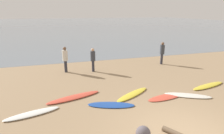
# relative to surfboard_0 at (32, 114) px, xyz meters

# --- Properties ---
(ground_plane) EXTENTS (120.00, 120.00, 0.20)m
(ground_plane) POSITION_rel_surfboard_0_xyz_m (4.82, 7.08, -0.14)
(ground_plane) COLOR #997C5B
(ground_plane) RESTS_ON ground
(ocean_water) EXTENTS (140.00, 100.00, 0.01)m
(ocean_water) POSITION_rel_surfboard_0_xyz_m (4.82, 57.63, -0.04)
(ocean_water) COLOR slate
(ocean_water) RESTS_ON ground
(surfboard_0) EXTENTS (2.17, 0.98, 0.08)m
(surfboard_0) POSITION_rel_surfboard_0_xyz_m (0.00, 0.00, 0.00)
(surfboard_0) COLOR white
(surfboard_0) RESTS_ON ground
(surfboard_1) EXTENTS (2.67, 1.24, 0.09)m
(surfboard_1) POSITION_rel_surfboard_0_xyz_m (1.75, 1.04, 0.00)
(surfboard_1) COLOR #D84C38
(surfboard_1) RESTS_ON ground
(surfboard_2) EXTENTS (2.12, 1.23, 0.06)m
(surfboard_2) POSITION_rel_surfboard_0_xyz_m (3.22, -0.19, -0.01)
(surfboard_2) COLOR #1E479E
(surfboard_2) RESTS_ON ground
(surfboard_3) EXTENTS (2.21, 1.56, 0.08)m
(surfboard_3) POSITION_rel_surfboard_0_xyz_m (4.54, 0.54, -0.00)
(surfboard_3) COLOR yellow
(surfboard_3) RESTS_ON ground
(surfboard_4) EXTENTS (2.05, 0.85, 0.06)m
(surfboard_4) POSITION_rel_surfboard_0_xyz_m (5.95, -0.18, -0.01)
(surfboard_4) COLOR #D84C38
(surfboard_4) RESTS_ON ground
(surfboard_5) EXTENTS (2.17, 1.52, 0.08)m
(surfboard_5) POSITION_rel_surfboard_0_xyz_m (7.04, -0.35, -0.00)
(surfboard_5) COLOR silver
(surfboard_5) RESTS_ON ground
(surfboard_6) EXTENTS (2.45, 0.97, 0.09)m
(surfboard_6) POSITION_rel_surfboard_0_xyz_m (8.94, 0.38, 0.00)
(surfboard_6) COLOR yellow
(surfboard_6) RESTS_ON ground
(person_0) EXTENTS (0.35, 0.35, 1.71)m
(person_0) POSITION_rel_surfboard_0_xyz_m (8.90, 5.19, 0.97)
(person_0) COLOR #2D2D38
(person_0) RESTS_ON ground
(person_1) EXTENTS (0.35, 0.35, 1.73)m
(person_1) POSITION_rel_surfboard_0_xyz_m (1.67, 5.25, 0.98)
(person_1) COLOR #2D2D38
(person_1) RESTS_ON ground
(person_2) EXTENTS (0.32, 0.32, 1.60)m
(person_2) POSITION_rel_surfboard_0_xyz_m (3.45, 4.87, 0.90)
(person_2) COLOR #2D2D38
(person_2) RESTS_ON ground
(beach_rock_far) EXTENTS (0.47, 0.47, 0.47)m
(beach_rock_far) POSITION_rel_surfboard_0_xyz_m (3.54, -2.68, 0.19)
(beach_rock_far) COLOR #544C51
(beach_rock_far) RESTS_ON ground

